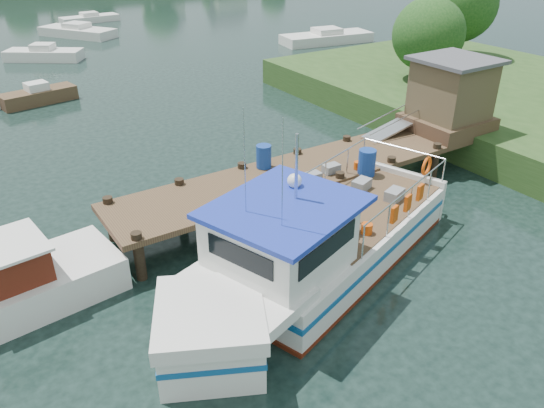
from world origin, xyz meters
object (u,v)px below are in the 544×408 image
lobster_boat (311,250)px  moored_d (78,31)px  dock (407,121)px  moored_rowboat (38,95)px  moored_far (90,18)px  moored_b (44,54)px  moored_c (327,37)px

lobster_boat → moored_d: (4.40, 41.39, -0.59)m
dock → moored_rowboat: size_ratio=3.80×
moored_far → moored_b: 17.09m
lobster_boat → moored_far: size_ratio=1.98×
lobster_boat → moored_rowboat: 22.65m
dock → lobster_boat: 8.93m
dock → lobster_boat: bearing=-152.5°
dock → moored_c: bearing=58.6°
moored_far → moored_d: size_ratio=0.81×
moored_rowboat → moored_d: 20.32m
moored_c → dock: bearing=-102.7°
moored_d → moored_c: bearing=-43.1°
dock → moored_b: dock is taller
moored_b → moored_c: 22.94m
moored_d → moored_far: bearing=63.2°
moored_rowboat → moored_d: bearing=89.1°
dock → moored_rowboat: dock is taller
lobster_boat → moored_d: 41.63m
moored_b → moored_c: (21.97, -6.58, 0.01)m
moored_rowboat → moored_c: 25.04m
moored_b → moored_c: moored_c is taller
moored_b → moored_d: moored_b is taller
lobster_boat → moored_rowboat: lobster_boat is taller
moored_b → moored_rowboat: bearing=-103.8°
moored_d → dock: bearing=-87.7°
moored_b → moored_d: size_ratio=0.77×
lobster_boat → moored_c: bearing=32.0°
moored_c → moored_d: moored_c is taller
moored_c → moored_d: bearing=158.6°
moored_c → moored_far: bearing=141.7°
lobster_boat → moored_d: size_ratio=1.60×
moored_b → moored_far: bearing=62.7°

